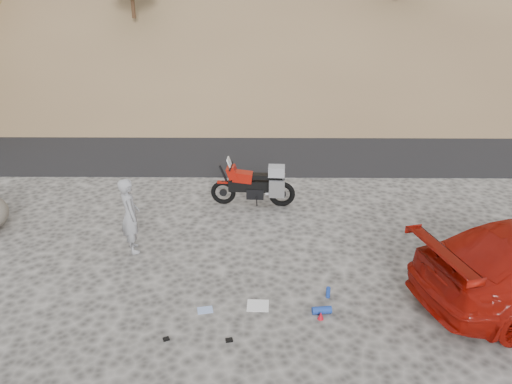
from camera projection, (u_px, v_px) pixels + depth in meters
ground at (185, 271)px, 11.28m from camera, size 140.00×140.00×0.00m
road at (217, 143)px, 19.49m from camera, size 120.00×7.00×0.05m
motorcycle at (257, 185)px, 14.17m from camera, size 2.43×0.77×1.44m
man at (134, 250)px, 12.13m from camera, size 0.69×0.80×1.87m
gear_white_cloth at (258, 306)px, 10.11m from camera, size 0.45×0.40×0.01m
gear_blue_mat at (322, 310)px, 9.86m from camera, size 0.40×0.20×0.15m
gear_bottle at (328, 292)px, 10.33m from camera, size 0.10×0.10×0.24m
gear_funnel at (321, 316)px, 9.70m from camera, size 0.15×0.15×0.16m
gear_glove_a at (229, 340)px, 9.15m from camera, size 0.15×0.12×0.04m
gear_glove_b at (166, 339)px, 9.18m from camera, size 0.14×0.13×0.04m
gear_blue_cloth at (205, 310)px, 9.97m from camera, size 0.34×0.28×0.01m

